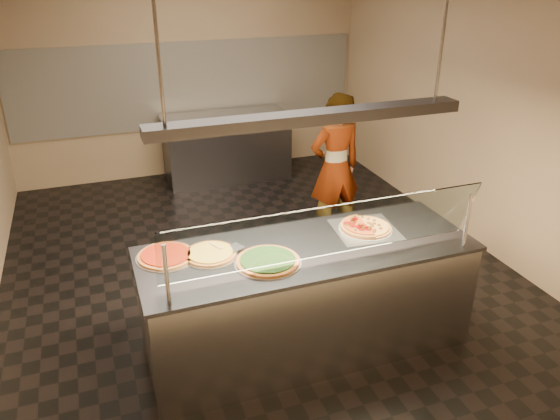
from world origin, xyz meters
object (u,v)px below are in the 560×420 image
object	(u,v)px
pizza_cheese	(210,253)
pizza_tomato	(166,255)
sneeze_guard	(328,232)
worker	(335,168)
pizza_spatula	(223,246)
serving_counter	(307,298)
pizza_spinach	(268,261)
half_pizza_sausage	(376,225)
perforated_tray	(365,229)
heat_lamp_housing	(311,118)
prep_table	(227,147)
half_pizza_pepperoni	(354,227)

from	to	relation	value
pizza_cheese	pizza_tomato	bearing A→B (deg)	165.82
sneeze_guard	worker	distance (m)	2.35
sneeze_guard	pizza_tomato	distance (m)	1.22
pizza_spatula	serving_counter	bearing A→B (deg)	-16.47
serving_counter	pizza_spinach	world-z (taller)	pizza_spinach
half_pizza_sausage	pizza_spinach	distance (m)	1.05
serving_counter	pizza_spatula	bearing A→B (deg)	163.53
serving_counter	perforated_tray	bearing A→B (deg)	12.08
pizza_cheese	heat_lamp_housing	world-z (taller)	heat_lamp_housing
sneeze_guard	pizza_spatula	bearing A→B (deg)	139.65
pizza_spinach	pizza_tomato	world-z (taller)	pizza_spinach
sneeze_guard	half_pizza_sausage	bearing A→B (deg)	35.22
pizza_cheese	pizza_spatula	xyz separation A→B (m)	(0.11, 0.04, 0.01)
pizza_spatula	prep_table	world-z (taller)	pizza_spatula
pizza_cheese	pizza_spatula	size ratio (longest dim) A/B	1.65
pizza_spinach	pizza_tomato	bearing A→B (deg)	153.83
pizza_spinach	prep_table	world-z (taller)	pizza_spinach
serving_counter	prep_table	xyz separation A→B (m)	(0.39, 3.94, 0.00)
sneeze_guard	half_pizza_pepperoni	xyz separation A→B (m)	(0.46, 0.46, -0.26)
pizza_cheese	prep_table	world-z (taller)	pizza_cheese
pizza_cheese	heat_lamp_housing	distance (m)	1.25
half_pizza_sausage	pizza_spinach	world-z (taller)	half_pizza_sausage
pizza_spinach	worker	size ratio (longest dim) A/B	0.30
pizza_cheese	worker	xyz separation A→B (m)	(1.78, 1.58, -0.11)
sneeze_guard	pizza_tomato	size ratio (longest dim) A/B	5.27
sneeze_guard	prep_table	bearing A→B (deg)	84.83
half_pizza_sausage	prep_table	xyz separation A→B (m)	(-0.27, 3.82, -0.49)
pizza_spinach	perforated_tray	bearing A→B (deg)	14.24
sneeze_guard	perforated_tray	xyz separation A→B (m)	(0.56, 0.46, -0.29)
prep_table	worker	size ratio (longest dim) A/B	1.06
sneeze_guard	pizza_spinach	world-z (taller)	sneeze_guard
serving_counter	sneeze_guard	bearing A→B (deg)	-90.00
pizza_tomato	sneeze_guard	bearing A→B (deg)	-28.28
half_pizza_pepperoni	half_pizza_sausage	size ratio (longest dim) A/B	1.00
half_pizza_pepperoni	half_pizza_sausage	distance (m)	0.20
heat_lamp_housing	half_pizza_sausage	bearing A→B (deg)	10.28
half_pizza_sausage	perforated_tray	bearing A→B (deg)	179.71
pizza_spinach	heat_lamp_housing	size ratio (longest dim) A/B	0.22
serving_counter	pizza_cheese	bearing A→B (deg)	169.08
heat_lamp_housing	perforated_tray	bearing A→B (deg)	12.08
pizza_spatula	prep_table	size ratio (longest dim) A/B	0.14
serving_counter	pizza_spinach	xyz separation A→B (m)	(-0.37, -0.11, 0.48)
pizza_spinach	worker	distance (m)	2.32
sneeze_guard	worker	size ratio (longest dim) A/B	1.40
serving_counter	prep_table	distance (m)	3.96
serving_counter	pizza_tomato	bearing A→B (deg)	168.09
perforated_tray	prep_table	size ratio (longest dim) A/B	0.31
pizza_cheese	pizza_tomato	xyz separation A→B (m)	(-0.32, 0.08, 0.00)
serving_counter	prep_table	world-z (taller)	same
sneeze_guard	heat_lamp_housing	size ratio (longest dim) A/B	1.02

